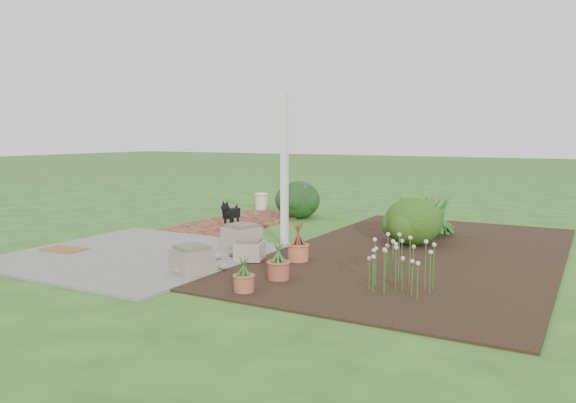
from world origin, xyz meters
The scene contains 19 objects.
ground centered at (0.00, 0.00, 0.00)m, with size 80.00×80.00×0.00m, color #315C1D.
concrete_patio centered at (-1.25, -1.75, 0.02)m, with size 3.50×3.50×0.04m, color #60605E.
brick_path centered at (-1.70, 1.75, 0.02)m, with size 1.60×3.50×0.04m, color maroon.
garden_bed centered at (2.50, 0.50, 0.01)m, with size 4.00×7.00×0.03m, color black.
veranda_post centered at (0.30, 0.10, 1.25)m, with size 0.10×0.10×2.50m, color white.
stone_trough_near centered at (0.22, -2.23, 0.19)m, with size 0.45×0.45×0.30m, color #746F5A.
stone_trough_mid centered at (0.48, -1.25, 0.17)m, with size 0.38×0.38×0.26m, color gray.
stone_trough_far centered at (-0.12, -0.55, 0.20)m, with size 0.48×0.48×0.32m, color #716456.
coir_doormat centered at (-2.44, -2.11, 0.05)m, with size 0.66×0.42×0.02m, color brown.
black_dog centered at (-1.35, 0.88, 0.34)m, with size 0.21×0.59×0.51m.
cream_ceramic_urn centered at (-2.25, 3.48, 0.23)m, with size 0.29×0.29×0.38m, color beige.
evergreen_shrub centered at (2.19, 1.09, 0.43)m, with size 0.94×0.94×0.80m, color #16370D.
agapanthus_clump_back centered at (2.31, 2.06, 0.48)m, with size 1.00×1.00×0.90m, color #173B0E, non-canonical shape.
agapanthus_clump_front centered at (1.97, 1.92, 0.48)m, with size 1.00×1.00×0.89m, color #133E11, non-canonical shape.
pink_flower_patch centered at (2.82, -1.61, 0.33)m, with size 0.94×0.94×0.60m, color #113D0F, non-canonical shape.
terracotta_pot_bronze centered at (1.11, -0.94, 0.15)m, with size 0.30×0.30×0.24m, color #B55E3D.
terracotta_pot_small_left centered at (1.38, -1.97, 0.14)m, with size 0.27×0.27×0.22m, color #9A4834.
terracotta_pot_small_right centered at (1.32, -2.66, 0.13)m, with size 0.23×0.23×0.20m, color #995333.
purple_flowering_bush centered at (-0.98, 2.96, 0.42)m, with size 0.99×0.99×0.84m, color black.
Camera 1 is at (4.85, -7.95, 1.84)m, focal length 35.00 mm.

